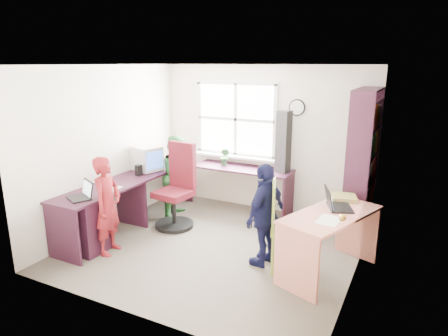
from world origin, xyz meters
name	(u,v)px	position (x,y,z in m)	size (l,w,h in m)	color
room	(219,158)	(0.01, 0.10, 1.22)	(3.64, 3.44, 2.44)	#4D463C
l_desk	(125,207)	(-1.31, -0.28, 0.46)	(2.38, 2.95, 0.75)	#361527
right_desk	(330,230)	(1.51, -0.02, 0.55)	(1.02, 1.45, 0.76)	#E78973
bookshelf	(362,170)	(1.65, 1.19, 1.00)	(0.30, 1.02, 2.10)	#361527
swivel_chair	(177,191)	(-0.88, 0.42, 0.55)	(0.65, 0.65, 1.27)	black
wooden_chair	(284,223)	(0.99, -0.14, 0.59)	(0.60, 0.60, 1.09)	#89A436
crt_monitor	(147,159)	(-1.52, 0.56, 0.95)	(0.49, 0.46, 0.40)	silver
laptop_left	(82,194)	(-1.45, -0.89, 0.80)	(0.41, 0.38, 0.22)	black
laptop_right	(335,204)	(1.52, 0.16, 0.82)	(0.41, 0.45, 0.25)	black
speaker_a	(139,170)	(-1.47, 0.27, 0.83)	(0.10, 0.10, 0.17)	black
speaker_b	(159,162)	(-1.48, 0.82, 0.85)	(0.13, 0.13, 0.20)	black
cd_tower	(283,142)	(0.42, 1.47, 1.23)	(0.23, 0.21, 0.97)	black
game_box	(344,198)	(1.55, 0.51, 0.79)	(0.36, 0.36, 0.06)	red
paper_a	(111,189)	(-1.39, -0.44, 0.75)	(0.22, 0.30, 0.00)	white
paper_b	(329,220)	(1.54, -0.26, 0.76)	(0.25, 0.34, 0.00)	white
potted_plant	(225,157)	(-0.57, 1.41, 0.90)	(0.16, 0.13, 0.30)	#286530
person_red	(108,206)	(-1.17, -0.75, 0.65)	(0.47, 0.31, 1.29)	maroon
person_green	(178,176)	(-1.10, 0.79, 0.66)	(0.64, 0.50, 1.32)	#317B36
person_navy	(265,215)	(0.75, -0.13, 0.64)	(0.75, 0.31, 1.28)	#121439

